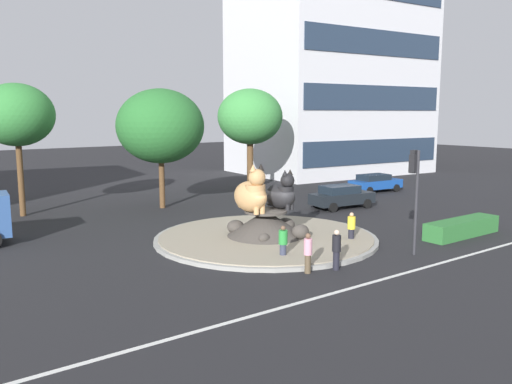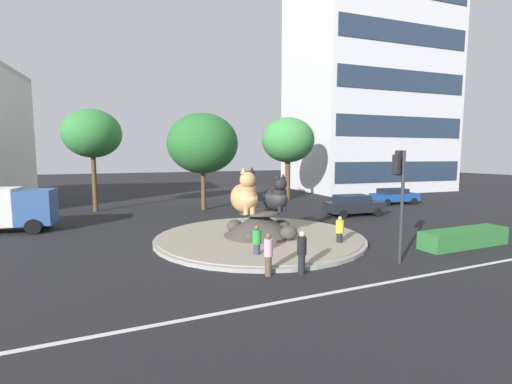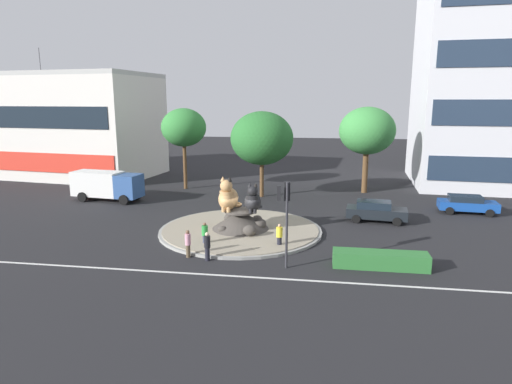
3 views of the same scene
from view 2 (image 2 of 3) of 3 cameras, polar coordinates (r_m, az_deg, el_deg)
The scene contains 17 objects.
ground_plane at distance 19.73m, azimuth 0.61°, elevation -7.64°, with size 160.00×160.00×0.00m, color black.
lane_centreline at distance 13.16m, azimuth 15.29°, elevation -14.90°, with size 112.00×0.20×0.01m, color silver.
roundabout_island at distance 19.63m, azimuth 0.66°, elevation -6.35°, with size 11.49×11.49×1.56m.
cat_statue_calico at distance 18.97m, azimuth -1.83°, elevation -0.62°, with size 1.60×2.50×2.47m.
cat_statue_black at distance 19.54m, azimuth 3.26°, elevation -0.84°, with size 1.42×2.29×2.10m.
traffic_light_mast at distance 16.07m, azimuth 22.27°, elevation 1.64°, with size 0.71×0.58×4.85m.
office_tower at distance 51.81m, azimuth 17.49°, elevation 15.38°, with size 20.08×15.40×26.68m.
clipped_hedge_strip at distance 20.98m, azimuth 30.62°, elevation -6.40°, with size 5.20×1.20×0.90m, color #2D7033.
broadleaf_tree_behind_island at distance 30.17m, azimuth -8.63°, elevation 7.78°, with size 5.94×5.94×8.16m.
second_tree_near_tower at distance 31.90m, azimuth -25.02°, elevation 8.54°, with size 4.61×4.61×8.36m.
third_tree_left at distance 37.11m, azimuth 5.21°, elevation 8.33°, with size 5.48×5.48×8.54m.
pedestrian_pink_shirt at distance 13.74m, azimuth 2.01°, elevation -9.91°, with size 0.34×0.34×1.68m.
pedestrian_black_shirt at distance 14.00m, azimuth 7.43°, elevation -9.58°, with size 0.37×0.37×1.72m.
pedestrian_yellow_shirt at distance 18.45m, azimuth 13.41°, elevation -6.18°, with size 0.40×0.40×1.57m.
pedestrian_green_shirt at distance 15.82m, azimuth 0.14°, elevation -8.07°, with size 0.40×0.40×1.56m.
sedan_on_far_lane at distance 28.17m, azimuth 15.55°, elevation -2.01°, with size 4.67×2.42×1.60m.
hatchback_near_shophouse at distance 36.02m, azimuth 21.46°, elevation -0.57°, with size 4.67×2.33×1.48m.
Camera 2 is at (-7.76, -17.53, 4.65)m, focal length 24.69 mm.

